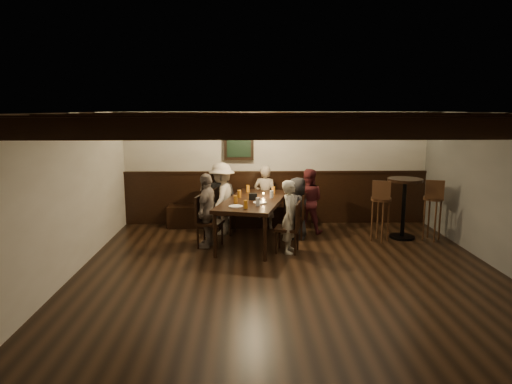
{
  "coord_description": "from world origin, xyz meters",
  "views": [
    {
      "loc": [
        -0.68,
        -6.21,
        2.45
      ],
      "look_at": [
        -0.49,
        1.3,
        1.08
      ],
      "focal_mm": 32.0,
      "sensor_mm": 36.0,
      "label": 1
    }
  ],
  "objects_px": {
    "bar_stool_right": "(432,218)",
    "chair_left_near": "(224,220)",
    "person_right_near": "(297,208)",
    "high_top_table": "(404,199)",
    "bar_stool_left": "(380,219)",
    "dining_table": "(254,203)",
    "person_bench_right": "(308,201)",
    "person_left_near": "(222,199)",
    "person_right_far": "(290,217)",
    "person_bench_centre": "(265,197)",
    "chair_left_far": "(209,231)",
    "chair_right_far": "(288,237)",
    "chair_right_near": "(295,225)",
    "person_bench_left": "(221,197)",
    "person_left_far": "(207,210)"
  },
  "relations": [
    {
      "from": "chair_left_far",
      "to": "chair_right_far",
      "type": "bearing_deg",
      "value": 90.0
    },
    {
      "from": "person_bench_left",
      "to": "bar_stool_left",
      "type": "distance_m",
      "value": 3.22
    },
    {
      "from": "person_bench_centre",
      "to": "person_right_far",
      "type": "height_order",
      "value": "person_bench_centre"
    },
    {
      "from": "chair_left_far",
      "to": "high_top_table",
      "type": "bearing_deg",
      "value": 111.42
    },
    {
      "from": "person_bench_left",
      "to": "person_bench_right",
      "type": "bearing_deg",
      "value": 180.0
    },
    {
      "from": "chair_left_near",
      "to": "person_right_near",
      "type": "height_order",
      "value": "person_right_near"
    },
    {
      "from": "dining_table",
      "to": "bar_stool_right",
      "type": "bearing_deg",
      "value": 15.04
    },
    {
      "from": "bar_stool_right",
      "to": "chair_left_near",
      "type": "bearing_deg",
      "value": -168.96
    },
    {
      "from": "person_left_far",
      "to": "chair_right_near",
      "type": "bearing_deg",
      "value": 121.51
    },
    {
      "from": "chair_left_near",
      "to": "person_right_near",
      "type": "xyz_separation_m",
      "value": [
        1.42,
        -0.36,
        0.32
      ]
    },
    {
      "from": "person_right_far",
      "to": "dining_table",
      "type": "bearing_deg",
      "value": 59.04
    },
    {
      "from": "chair_left_far",
      "to": "person_left_near",
      "type": "height_order",
      "value": "person_left_near"
    },
    {
      "from": "chair_right_near",
      "to": "person_bench_left",
      "type": "relative_size",
      "value": 0.66
    },
    {
      "from": "person_right_near",
      "to": "high_top_table",
      "type": "relative_size",
      "value": 1.02
    },
    {
      "from": "person_left_near",
      "to": "bar_stool_left",
      "type": "distance_m",
      "value": 3.06
    },
    {
      "from": "chair_right_far",
      "to": "bar_stool_left",
      "type": "relative_size",
      "value": 0.75
    },
    {
      "from": "person_right_near",
      "to": "high_top_table",
      "type": "distance_m",
      "value": 2.04
    },
    {
      "from": "dining_table",
      "to": "chair_right_near",
      "type": "relative_size",
      "value": 2.72
    },
    {
      "from": "person_bench_left",
      "to": "person_left_far",
      "type": "height_order",
      "value": "person_left_far"
    },
    {
      "from": "chair_left_far",
      "to": "chair_right_far",
      "type": "distance_m",
      "value": 1.44
    },
    {
      "from": "chair_right_far",
      "to": "person_left_far",
      "type": "xyz_separation_m",
      "value": [
        -1.42,
        0.36,
        0.4
      ]
    },
    {
      "from": "person_left_near",
      "to": "high_top_table",
      "type": "height_order",
      "value": "person_left_near"
    },
    {
      "from": "chair_right_far",
      "to": "high_top_table",
      "type": "height_order",
      "value": "high_top_table"
    },
    {
      "from": "chair_right_near",
      "to": "person_bench_right",
      "type": "height_order",
      "value": "person_bench_right"
    },
    {
      "from": "dining_table",
      "to": "person_left_far",
      "type": "height_order",
      "value": "person_left_far"
    },
    {
      "from": "person_bench_left",
      "to": "person_left_far",
      "type": "bearing_deg",
      "value": 96.34
    },
    {
      "from": "chair_left_far",
      "to": "person_bench_right",
      "type": "relative_size",
      "value": 0.72
    },
    {
      "from": "chair_right_far",
      "to": "bar_stool_right",
      "type": "relative_size",
      "value": 0.75
    },
    {
      "from": "chair_right_far",
      "to": "person_right_far",
      "type": "distance_m",
      "value": 0.36
    },
    {
      "from": "person_left_near",
      "to": "high_top_table",
      "type": "bearing_deg",
      "value": 97.42
    },
    {
      "from": "chair_right_near",
      "to": "person_right_near",
      "type": "relative_size",
      "value": 0.73
    },
    {
      "from": "person_right_far",
      "to": "bar_stool_right",
      "type": "distance_m",
      "value": 2.84
    },
    {
      "from": "person_bench_left",
      "to": "high_top_table",
      "type": "distance_m",
      "value": 3.63
    },
    {
      "from": "person_bench_right",
      "to": "bar_stool_left",
      "type": "relative_size",
      "value": 1.1
    },
    {
      "from": "chair_right_far",
      "to": "person_bench_left",
      "type": "bearing_deg",
      "value": 50.17
    },
    {
      "from": "bar_stool_left",
      "to": "bar_stool_right",
      "type": "relative_size",
      "value": 1.0
    },
    {
      "from": "chair_left_far",
      "to": "person_bench_centre",
      "type": "distance_m",
      "value": 1.71
    },
    {
      "from": "chair_right_near",
      "to": "chair_right_far",
      "type": "bearing_deg",
      "value": -179.98
    },
    {
      "from": "person_left_near",
      "to": "bar_stool_right",
      "type": "relative_size",
      "value": 1.21
    },
    {
      "from": "high_top_table",
      "to": "person_right_far",
      "type": "bearing_deg",
      "value": -159.82
    },
    {
      "from": "person_right_near",
      "to": "person_right_far",
      "type": "relative_size",
      "value": 0.94
    },
    {
      "from": "chair_left_near",
      "to": "chair_right_near",
      "type": "relative_size",
      "value": 1.05
    },
    {
      "from": "chair_right_near",
      "to": "person_left_near",
      "type": "relative_size",
      "value": 0.61
    },
    {
      "from": "dining_table",
      "to": "person_left_near",
      "type": "bearing_deg",
      "value": 149.04
    },
    {
      "from": "bar_stool_left",
      "to": "dining_table",
      "type": "bearing_deg",
      "value": -161.57
    },
    {
      "from": "person_bench_centre",
      "to": "bar_stool_left",
      "type": "xyz_separation_m",
      "value": [
        2.11,
        -1.02,
        -0.22
      ]
    },
    {
      "from": "person_right_far",
      "to": "chair_right_far",
      "type": "bearing_deg",
      "value": 90.0
    },
    {
      "from": "dining_table",
      "to": "person_bench_centre",
      "type": "xyz_separation_m",
      "value": [
        0.26,
        1.02,
        -0.09
      ]
    },
    {
      "from": "chair_left_far",
      "to": "chair_right_far",
      "type": "xyz_separation_m",
      "value": [
        1.39,
        -0.35,
        -0.02
      ]
    },
    {
      "from": "dining_table",
      "to": "bar_stool_right",
      "type": "xyz_separation_m",
      "value": [
        3.37,
        0.05,
        -0.31
      ]
    }
  ]
}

